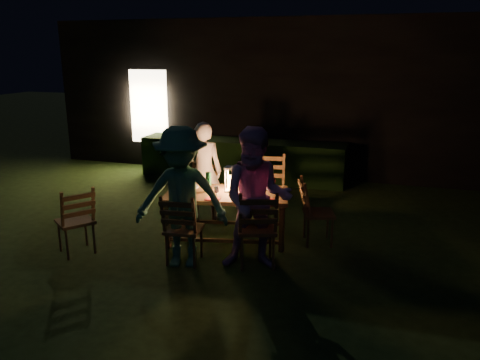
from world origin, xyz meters
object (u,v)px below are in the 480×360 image
(person_opp_left, at_px, (181,198))
(bottle_bucket_a, at_px, (247,157))
(person_opp_right, at_px, (257,200))
(ice_bucket, at_px, (251,160))
(side_table, at_px, (250,172))
(chair_spare, at_px, (77,232))
(bottle_bucket_b, at_px, (254,157))
(chair_near_left, at_px, (184,241))
(person_house_side, at_px, (204,171))
(chair_far_right, at_px, (268,202))
(lantern, at_px, (231,181))
(bottle_table, at_px, (209,182))
(chair_end, at_px, (317,223))
(dining_table, at_px, (227,197))
(chair_near_right, at_px, (257,242))
(chair_far_left, at_px, (204,203))

(person_opp_left, height_order, bottle_bucket_a, person_opp_left)
(person_opp_right, bearing_deg, ice_bucket, 95.77)
(side_table, relative_size, ice_bucket, 2.49)
(chair_spare, xyz_separation_m, bottle_bucket_b, (1.73, 2.32, 0.62))
(person_opp_right, bearing_deg, chair_near_left, 176.80)
(person_house_side, bearing_deg, bottle_bucket_a, -147.17)
(chair_far_right, bearing_deg, bottle_bucket_a, -49.60)
(chair_spare, bearing_deg, ice_bucket, 0.40)
(ice_bucket, bearing_deg, side_table, 0.00)
(chair_spare, bearing_deg, person_opp_right, -45.95)
(lantern, height_order, bottle_table, lantern)
(person_house_side, relative_size, person_opp_left, 0.89)
(lantern, distance_m, bottle_bucket_b, 1.26)
(chair_far_right, bearing_deg, chair_end, 132.83)
(bottle_table, relative_size, side_table, 0.37)
(lantern, bearing_deg, chair_far_right, 67.66)
(bottle_table, xyz_separation_m, bottle_bucket_a, (0.16, 1.29, 0.08))
(dining_table, distance_m, side_table, 1.28)
(chair_near_left, bearing_deg, lantern, 64.60)
(ice_bucket, bearing_deg, bottle_table, -98.92)
(dining_table, distance_m, chair_far_right, 0.99)
(side_table, bearing_deg, chair_near_right, -71.62)
(lantern, height_order, bottle_bucket_a, bottle_bucket_a)
(chair_end, xyz_separation_m, person_house_side, (-1.82, 0.44, 0.48))
(bottle_table, distance_m, bottle_bucket_b, 1.40)
(dining_table, relative_size, person_opp_right, 1.04)
(chair_near_right, relative_size, bottle_table, 3.66)
(chair_far_left, bearing_deg, bottle_bucket_a, -145.13)
(chair_near_right, bearing_deg, chair_far_left, 113.28)
(chair_far_right, xyz_separation_m, ice_bucket, (-0.41, 0.41, 0.54))
(chair_near_left, height_order, ice_bucket, ice_bucket)
(chair_near_left, height_order, bottle_bucket_a, bottle_bucket_a)
(bottle_table, bearing_deg, person_house_side, 116.10)
(side_table, bearing_deg, person_house_side, -135.30)
(chair_near_left, height_order, person_opp_right, person_opp_right)
(chair_far_right, distance_m, ice_bucket, 0.79)
(chair_far_left, relative_size, bottle_bucket_a, 2.84)
(chair_near_right, bearing_deg, bottle_table, 125.24)
(chair_spare, relative_size, person_opp_right, 0.55)
(bottle_bucket_b, bearing_deg, bottle_table, -100.69)
(bottle_table, relative_size, bottle_bucket_b, 0.88)
(dining_table, relative_size, ice_bucket, 5.96)
(chair_far_right, bearing_deg, chair_spare, 31.14)
(chair_near_right, xyz_separation_m, chair_far_right, (-0.24, 1.53, 0.01))
(chair_far_left, height_order, chair_spare, chair_spare)
(person_opp_right, height_order, ice_bucket, person_opp_right)
(side_table, bearing_deg, chair_near_left, -96.47)
(side_table, xyz_separation_m, bottle_bucket_b, (0.05, 0.04, 0.25))
(person_opp_right, bearing_deg, chair_near_right, 86.93)
(chair_far_right, relative_size, bottle_table, 3.79)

